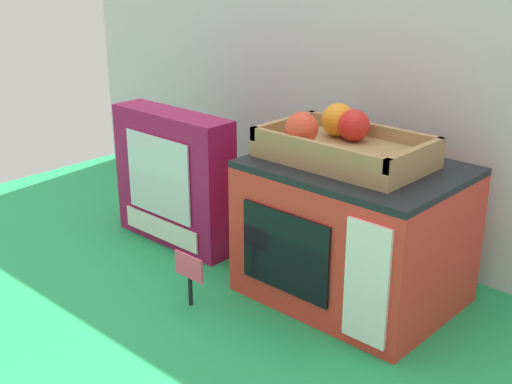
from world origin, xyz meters
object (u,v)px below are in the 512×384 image
object	(u,v)px
toy_microwave	(354,232)
food_groups_crate	(341,144)
price_sign	(189,272)
cookie_set_box	(173,179)

from	to	relation	value
toy_microwave	food_groups_crate	world-z (taller)	food_groups_crate
price_sign	food_groups_crate	bearing A→B (deg)	56.04
toy_microwave	food_groups_crate	bearing A→B (deg)	178.72
price_sign	cookie_set_box	bearing A→B (deg)	144.56
food_groups_crate	price_sign	bearing A→B (deg)	-123.96
cookie_set_box	food_groups_crate	bearing A→B (deg)	9.04
toy_microwave	price_sign	size ratio (longest dim) A/B	3.62
toy_microwave	cookie_set_box	world-z (taller)	cookie_set_box
cookie_set_box	price_sign	world-z (taller)	cookie_set_box
toy_microwave	food_groups_crate	xyz separation A→B (m)	(-0.04, 0.00, 0.16)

